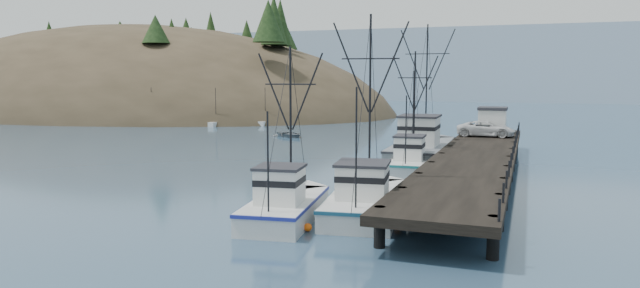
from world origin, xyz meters
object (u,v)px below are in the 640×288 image
(pier_shed, at_px, (492,120))
(motorboat, at_px, (290,137))
(work_vessel, at_px, (423,149))
(trawler_near, at_px, (367,199))
(pickup_truck, at_px, (486,129))
(trawler_mid, at_px, (287,205))
(pier, at_px, (475,158))
(trawler_far, at_px, (412,162))

(pier_shed, distance_m, motorboat, 27.22)
(work_vessel, distance_m, motorboat, 26.32)
(pier_shed, xyz_separation_m, motorboat, (-26.32, 6.04, -3.42))
(trawler_near, relative_size, work_vessel, 0.76)
(pickup_truck, distance_m, motorboat, 27.95)
(work_vessel, bearing_deg, trawler_mid, -98.12)
(work_vessel, distance_m, pickup_truck, 8.33)
(pier, bearing_deg, trawler_mid, -118.52)
(trawler_mid, height_order, motorboat, trawler_mid)
(trawler_near, xyz_separation_m, pier_shed, (5.27, 31.33, 2.60))
(pier, bearing_deg, trawler_far, 161.14)
(pier_shed, height_order, motorboat, pier_shed)
(work_vessel, bearing_deg, trawler_far, -88.67)
(work_vessel, height_order, pickup_truck, work_vessel)
(trawler_mid, bearing_deg, trawler_far, 78.88)
(work_vessel, bearing_deg, pier, -54.79)
(pier, height_order, pickup_truck, pickup_truck)
(pier, relative_size, pier_shed, 13.75)
(trawler_near, height_order, motorboat, trawler_near)
(pier_shed, bearing_deg, work_vessel, -118.96)
(pier, xyz_separation_m, motorboat, (-26.15, 24.04, -1.69))
(pier_shed, bearing_deg, pickup_truck, -95.32)
(work_vessel, height_order, motorboat, work_vessel)
(trawler_mid, distance_m, trawler_far, 18.64)
(trawler_mid, xyz_separation_m, pier_shed, (9.11, 34.47, 2.60))
(pier, xyz_separation_m, pickup_truck, (-0.20, 14.03, 1.10))
(pickup_truck, bearing_deg, trawler_mid, 163.06)
(pier, height_order, motorboat, pier)
(trawler_far, distance_m, pier_shed, 17.28)
(trawler_near, xyz_separation_m, trawler_far, (-0.25, 15.15, 0.00))
(pier, relative_size, pickup_truck, 7.68)
(pier_shed, bearing_deg, pier, -90.53)
(motorboat, bearing_deg, trawler_mid, -120.97)
(trawler_mid, xyz_separation_m, trawler_far, (3.60, 18.29, 0.00))
(trawler_near, distance_m, trawler_far, 15.16)
(trawler_far, bearing_deg, motorboat, 133.12)
(pier, bearing_deg, pickup_truck, 90.83)
(trawler_near, distance_m, pier_shed, 31.87)
(pier, distance_m, pier_shed, 18.08)
(trawler_near, distance_m, work_vessel, 21.11)
(trawler_far, height_order, motorboat, trawler_far)
(trawler_mid, xyz_separation_m, pickup_truck, (8.74, 30.50, 1.98))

